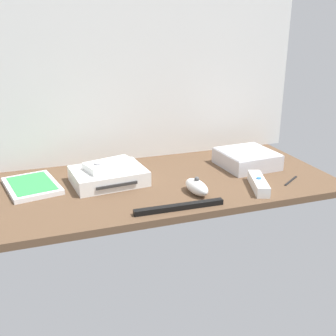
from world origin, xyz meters
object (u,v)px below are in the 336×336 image
(game_case, at_px, (32,186))
(stylus_pen, at_px, (291,180))
(sensor_bar, at_px, (179,207))
(game_console, at_px, (109,176))
(mini_computer, at_px, (247,159))
(remote_classic_pad, at_px, (110,165))
(remote_wand, at_px, (258,184))
(remote_nunchuk, at_px, (197,187))

(game_case, distance_m, stylus_pen, 0.77)
(sensor_bar, bearing_deg, stylus_pen, 12.07)
(game_console, relative_size, mini_computer, 1.24)
(game_console, distance_m, remote_classic_pad, 0.03)
(game_console, xyz_separation_m, stylus_pen, (0.52, -0.17, -0.02))
(game_console, relative_size, stylus_pen, 2.50)
(remote_wand, bearing_deg, sensor_bar, -148.71)
(stylus_pen, bearing_deg, remote_classic_pad, 161.52)
(remote_wand, bearing_deg, remote_classic_pad, 173.44)
(mini_computer, distance_m, stylus_pen, 0.18)
(game_console, distance_m, stylus_pen, 0.55)
(remote_classic_pad, xyz_separation_m, stylus_pen, (0.52, -0.17, -0.05))
(remote_nunchuk, relative_size, sensor_bar, 0.44)
(mini_computer, bearing_deg, remote_wand, -109.38)
(game_console, relative_size, remote_wand, 1.48)
(remote_wand, xyz_separation_m, sensor_bar, (-0.27, -0.06, -0.01))
(remote_wand, distance_m, sensor_bar, 0.27)
(remote_nunchuk, bearing_deg, game_console, 135.58)
(remote_classic_pad, bearing_deg, game_console, -158.24)
(mini_computer, xyz_separation_m, remote_nunchuk, (-0.25, -0.16, -0.01))
(remote_wand, height_order, remote_classic_pad, remote_classic_pad)
(game_case, bearing_deg, mini_computer, -14.58)
(remote_wand, bearing_deg, remote_nunchuk, -168.06)
(remote_nunchuk, bearing_deg, stylus_pen, -8.90)
(game_case, distance_m, remote_nunchuk, 0.48)
(stylus_pen, bearing_deg, game_console, 162.24)
(game_console, relative_size, remote_nunchuk, 2.14)
(game_console, bearing_deg, stylus_pen, -23.38)
(game_case, relative_size, stylus_pen, 2.37)
(game_case, relative_size, sensor_bar, 0.89)
(mini_computer, distance_m, sensor_bar, 0.41)
(game_case, xyz_separation_m, stylus_pen, (0.74, -0.20, -0.00))
(remote_wand, distance_m, remote_classic_pad, 0.44)
(game_console, distance_m, remote_nunchuk, 0.27)
(game_console, height_order, remote_classic_pad, remote_classic_pad)
(game_console, bearing_deg, sensor_bar, -66.49)
(sensor_bar, relative_size, stylus_pen, 2.67)
(remote_nunchuk, distance_m, stylus_pen, 0.31)
(game_console, bearing_deg, remote_nunchuk, -42.30)
(remote_wand, height_order, sensor_bar, remote_wand)
(game_console, distance_m, game_case, 0.22)
(game_console, bearing_deg, remote_classic_pad, 31.91)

